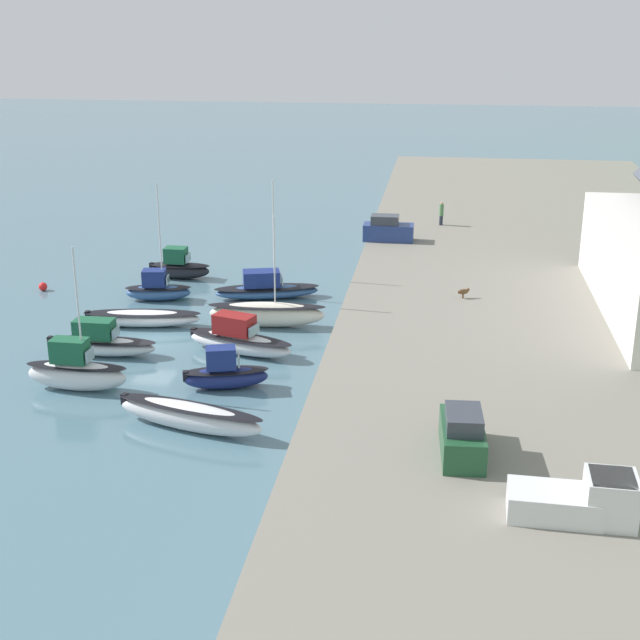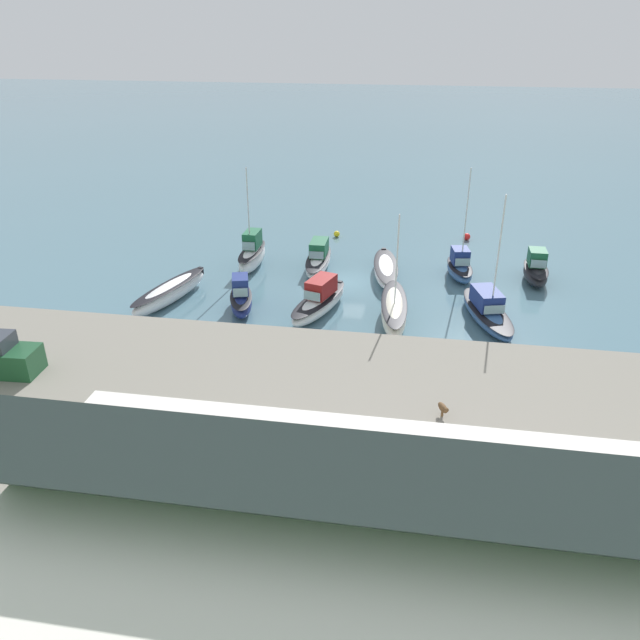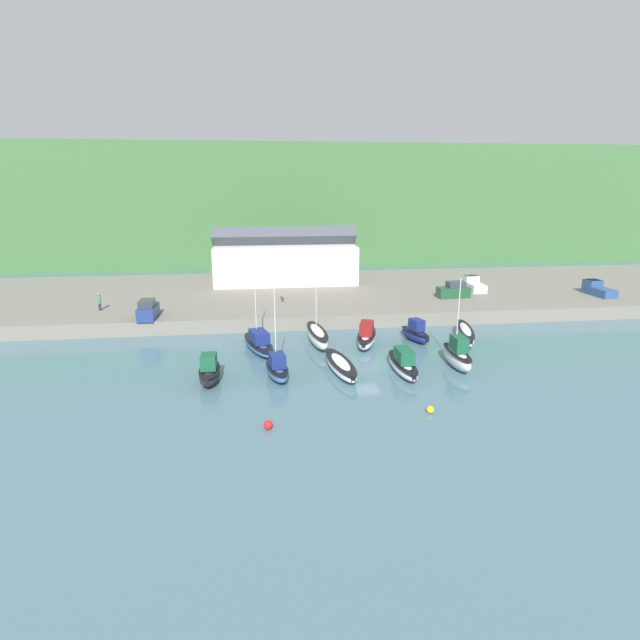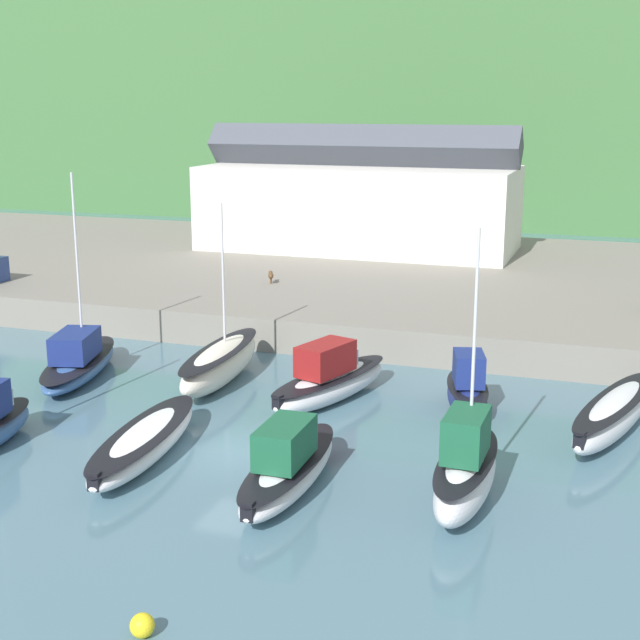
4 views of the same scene
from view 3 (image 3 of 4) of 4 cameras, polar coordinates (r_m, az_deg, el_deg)
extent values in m
plane|color=slate|center=(46.83, 5.32, -5.08)|extent=(320.00, 320.00, 0.00)
cube|color=#42703D|center=(131.91, -3.05, 13.42)|extent=(240.00, 65.69, 23.98)
cube|color=gray|center=(72.07, 0.75, 2.92)|extent=(138.59, 30.32, 1.63)
cube|color=silver|center=(76.93, -4.02, 6.44)|extent=(21.16, 9.29, 5.67)
cube|color=#474C56|center=(76.40, -4.08, 9.59)|extent=(21.59, 2.82, 2.82)
ellipsoid|color=#33568E|center=(50.84, -7.05, -2.90)|extent=(3.96, 7.81, 0.96)
ellipsoid|color=black|center=(50.73, -7.06, -2.54)|extent=(4.08, 7.97, 0.12)
cube|color=navy|center=(50.17, -6.97, -1.89)|extent=(2.16, 2.95, 1.14)
cube|color=#8CA5B2|center=(51.58, -7.41, -1.63)|extent=(1.33, 0.46, 0.57)
cylinder|color=silver|center=(50.18, -7.39, 2.04)|extent=(0.10, 0.10, 7.80)
ellipsoid|color=white|center=(52.22, -0.32, -1.86)|extent=(2.19, 7.81, 1.70)
ellipsoid|color=black|center=(52.05, -0.32, -1.24)|extent=(2.26, 7.96, 0.12)
cylinder|color=silver|center=(51.79, -0.44, 2.34)|extent=(0.10, 0.10, 5.89)
ellipsoid|color=silver|center=(52.50, 5.35, -2.09)|extent=(3.78, 7.21, 1.25)
ellipsoid|color=black|center=(52.38, 5.36, -1.64)|extent=(3.88, 7.36, 0.12)
cube|color=maroon|center=(51.82, 5.35, -0.91)|extent=(1.99, 2.73, 1.21)
cube|color=#8CA5B2|center=(53.18, 5.47, -0.69)|extent=(1.16, 0.45, 0.61)
cube|color=black|center=(49.27, 5.01, -2.96)|extent=(0.43, 0.38, 0.56)
ellipsoid|color=navy|center=(54.29, 10.79, -1.72)|extent=(2.67, 4.91, 1.23)
ellipsoid|color=black|center=(54.17, 10.81, -1.29)|extent=(2.75, 5.02, 0.12)
cube|color=navy|center=(53.77, 10.99, -0.55)|extent=(1.49, 1.88, 1.21)
cube|color=#8CA5B2|center=(54.59, 10.42, -0.47)|extent=(0.97, 0.36, 0.60)
cube|color=black|center=(52.48, 12.14, -2.11)|extent=(0.42, 0.37, 0.56)
ellipsoid|color=silver|center=(55.64, 16.25, -1.54)|extent=(3.50, 8.18, 1.45)
ellipsoid|color=black|center=(55.50, 16.29, -1.03)|extent=(3.60, 8.36, 0.12)
cube|color=black|center=(51.93, 16.85, -2.45)|extent=(0.42, 0.36, 0.56)
ellipsoid|color=black|center=(43.61, -12.48, -6.08)|extent=(1.73, 4.84, 1.26)
ellipsoid|color=black|center=(43.45, -12.52, -5.53)|extent=(1.80, 4.93, 0.12)
cube|color=#195638|center=(42.95, -12.61, -4.65)|extent=(1.28, 1.70, 1.22)
cube|color=#8CA5B2|center=(43.94, -12.47, -4.44)|extent=(1.13, 0.11, 0.61)
cube|color=black|center=(41.40, -12.81, -6.90)|extent=(0.36, 0.28, 0.56)
ellipsoid|color=#33568E|center=(43.53, -4.93, -5.91)|extent=(2.41, 4.90, 1.11)
ellipsoid|color=black|center=(43.39, -4.94, -5.43)|extent=(2.50, 5.01, 0.12)
cube|color=navy|center=(42.91, -4.90, -4.59)|extent=(1.50, 1.83, 1.18)
cube|color=#8CA5B2|center=(43.87, -5.16, -4.39)|extent=(1.12, 0.29, 0.59)
cylinder|color=silver|center=(42.50, -5.16, -0.33)|extent=(0.10, 0.10, 7.49)
ellipsoid|color=white|center=(44.74, 2.36, -5.28)|extent=(2.68, 7.86, 1.08)
ellipsoid|color=black|center=(44.60, 2.36, -4.83)|extent=(2.77, 8.02, 0.12)
cube|color=black|center=(41.40, 3.78, -6.73)|extent=(0.39, 0.32, 0.56)
ellipsoid|color=silver|center=(45.24, 9.41, -5.24)|extent=(1.76, 6.83, 1.09)
ellipsoid|color=black|center=(45.11, 9.43, -4.78)|extent=(1.83, 6.97, 0.12)
cube|color=#195638|center=(44.55, 9.60, -4.02)|extent=(1.30, 2.40, 1.17)
cube|color=#8CA5B2|center=(45.82, 9.09, -3.68)|extent=(1.15, 0.11, 0.59)
cube|color=black|center=(42.29, 10.70, -6.47)|extent=(0.36, 0.28, 0.56)
ellipsoid|color=silver|center=(47.48, 15.36, -4.22)|extent=(1.59, 5.71, 1.67)
ellipsoid|color=black|center=(47.30, 15.41, -3.55)|extent=(1.65, 5.83, 0.12)
cube|color=#195638|center=(46.77, 15.62, -2.61)|extent=(1.15, 2.01, 1.32)
cube|color=#8CA5B2|center=(47.84, 15.10, -2.42)|extent=(1.01, 0.12, 0.66)
cylinder|color=silver|center=(46.70, 15.53, 0.71)|extent=(0.10, 0.10, 6.54)
cube|color=#1E4C2D|center=(68.68, 14.97, 3.08)|extent=(4.29, 2.03, 1.40)
cube|color=#333842|center=(68.61, 15.27, 3.96)|extent=(2.39, 1.66, 0.76)
cube|color=navy|center=(59.38, -19.04, 0.88)|extent=(1.80, 4.20, 1.40)
cube|color=#333842|center=(58.83, -19.19, 1.83)|extent=(1.53, 2.31, 0.76)
cube|color=silver|center=(73.64, 17.37, 3.58)|extent=(2.12, 3.58, 1.10)
cube|color=silver|center=(75.40, 16.82, 4.19)|extent=(1.97, 1.96, 1.90)
cube|color=#2D333D|center=(75.28, 16.86, 4.71)|extent=(1.86, 1.68, 0.50)
cube|color=#2D4C84|center=(77.01, 29.56, 2.76)|extent=(2.20, 3.62, 1.10)
cube|color=#2D4C84|center=(78.46, 28.67, 3.37)|extent=(2.01, 2.00, 1.90)
cube|color=#2D333D|center=(78.34, 28.74, 3.87)|extent=(1.89, 1.72, 0.50)
cylinder|color=#232838|center=(65.15, -23.86, 1.38)|extent=(0.32, 0.32, 0.85)
cylinder|color=#4C7A4C|center=(64.94, -23.95, 2.19)|extent=(0.40, 0.40, 1.05)
sphere|color=tan|center=(64.82, -24.01, 2.75)|extent=(0.24, 0.24, 0.24)
cylinder|color=brown|center=(64.18, -4.31, 2.21)|extent=(0.12, 0.12, 0.28)
ellipsoid|color=brown|center=(64.11, -4.32, 2.49)|extent=(0.61, 0.85, 0.36)
sphere|color=brown|center=(64.40, -4.47, 2.64)|extent=(0.22, 0.22, 0.22)
sphere|color=yellow|center=(37.97, 12.49, -9.97)|extent=(0.56, 0.56, 0.56)
sphere|color=red|center=(35.05, -5.95, -11.83)|extent=(0.64, 0.64, 0.64)
camera|label=1|loc=(86.32, 39.29, 14.36)|focal=50.00mm
camera|label=2|loc=(87.31, -4.30, 16.57)|focal=35.00mm
camera|label=4|loc=(27.88, 44.27, 1.43)|focal=50.00mm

